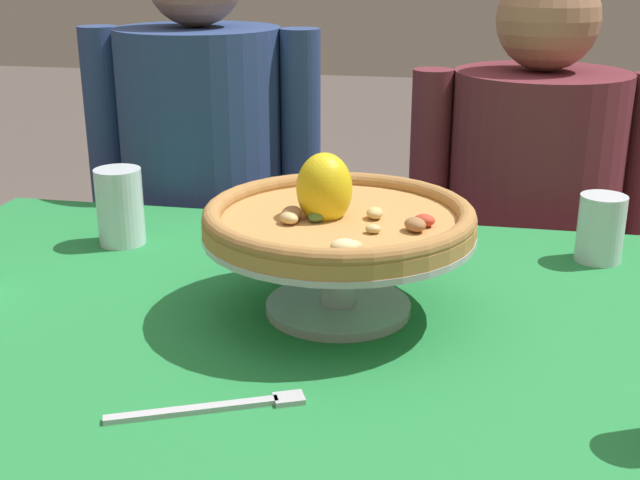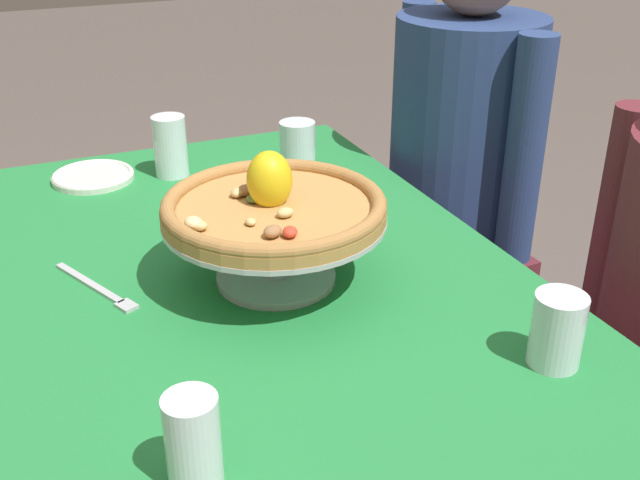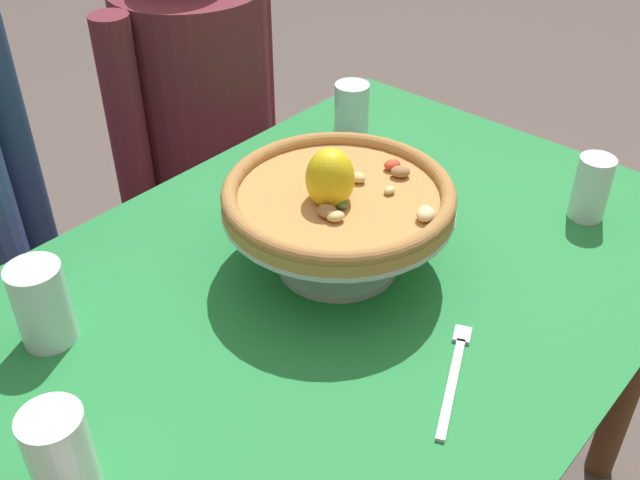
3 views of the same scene
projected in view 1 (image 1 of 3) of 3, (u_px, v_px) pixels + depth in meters
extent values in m
cylinder|color=brown|center=(55.00, 391.00, 1.62)|extent=(0.06, 0.06, 0.68)
cube|color=brown|center=(293.00, 327.00, 1.08)|extent=(1.25, 0.81, 0.02)
cube|color=#237F3D|center=(293.00, 317.00, 1.08)|extent=(1.29, 0.85, 0.00)
cylinder|color=#B7B7C1|center=(338.00, 307.00, 1.09)|extent=(0.19, 0.19, 0.01)
cylinder|color=#B7B7C1|center=(338.00, 270.00, 1.07)|extent=(0.05, 0.05, 0.09)
cylinder|color=#B7B7C1|center=(339.00, 233.00, 1.06)|extent=(0.35, 0.35, 0.01)
cylinder|color=#BC8447|center=(339.00, 224.00, 1.05)|extent=(0.35, 0.35, 0.02)
torus|color=#A6743E|center=(339.00, 214.00, 1.05)|extent=(0.35, 0.35, 0.02)
ellipsoid|color=beige|center=(333.00, 211.00, 1.05)|extent=(0.03, 0.03, 0.01)
ellipsoid|color=tan|center=(285.00, 218.00, 1.02)|extent=(0.03, 0.03, 0.01)
ellipsoid|color=beige|center=(335.00, 211.00, 1.05)|extent=(0.03, 0.03, 0.01)
ellipsoid|color=#996B42|center=(415.00, 224.00, 0.99)|extent=(0.04, 0.04, 0.02)
ellipsoid|color=tan|center=(352.00, 247.00, 0.92)|extent=(0.03, 0.03, 0.01)
ellipsoid|color=#996B42|center=(296.00, 213.00, 1.03)|extent=(0.03, 0.03, 0.02)
ellipsoid|color=tan|center=(375.00, 213.00, 1.04)|extent=(0.02, 0.03, 0.01)
ellipsoid|color=#4C7533|center=(316.00, 218.00, 1.02)|extent=(0.03, 0.03, 0.01)
ellipsoid|color=beige|center=(344.00, 247.00, 0.92)|extent=(0.04, 0.03, 0.02)
ellipsoid|color=#C63D28|center=(425.00, 220.00, 1.01)|extent=(0.03, 0.03, 0.01)
ellipsoid|color=tan|center=(373.00, 229.00, 0.99)|extent=(0.02, 0.02, 0.01)
ellipsoid|color=yellow|center=(324.00, 189.00, 1.04)|extent=(0.09, 0.09, 0.09)
cylinder|color=silver|center=(601.00, 228.00, 1.25)|extent=(0.07, 0.07, 0.10)
cylinder|color=silver|center=(599.00, 242.00, 1.26)|extent=(0.06, 0.06, 0.06)
cylinder|color=silver|center=(120.00, 207.00, 1.32)|extent=(0.07, 0.07, 0.12)
cylinder|color=silver|center=(121.00, 219.00, 1.33)|extent=(0.07, 0.07, 0.08)
cube|color=#B7B7C1|center=(192.00, 410.00, 0.85)|extent=(0.17, 0.08, 0.01)
cube|color=#B7B7C1|center=(289.00, 399.00, 0.87)|extent=(0.04, 0.04, 0.01)
cube|color=maroon|center=(214.00, 384.00, 1.89)|extent=(0.30, 0.34, 0.45)
cylinder|color=navy|center=(204.00, 168.00, 1.72)|extent=(0.35, 0.35, 0.57)
cylinder|color=navy|center=(107.00, 145.00, 1.73)|extent=(0.08, 0.08, 0.49)
cylinder|color=navy|center=(301.00, 151.00, 1.68)|extent=(0.08, 0.08, 0.49)
cube|color=#1E3833|center=(514.00, 403.00, 1.81)|extent=(0.30, 0.34, 0.44)
cylinder|color=maroon|center=(532.00, 197.00, 1.65)|extent=(0.36, 0.36, 0.50)
sphere|color=#9E7051|center=(548.00, 19.00, 1.53)|extent=(0.19, 0.19, 0.19)
cylinder|color=maroon|center=(429.00, 176.00, 1.66)|extent=(0.08, 0.08, 0.43)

